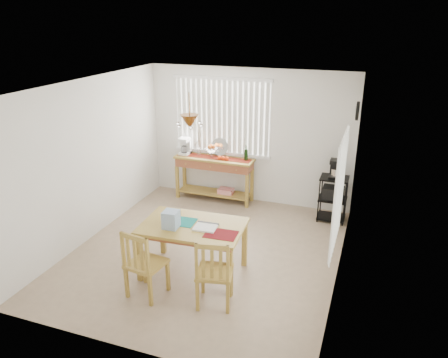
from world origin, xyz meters
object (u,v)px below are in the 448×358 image
at_px(sideboard, 215,168).
at_px(dining_table, 193,231).
at_px(cart_items, 336,169).
at_px(chair_right, 214,273).
at_px(wire_cart, 333,195).
at_px(chair_left, 144,264).

relative_size(sideboard, dining_table, 1.06).
distance_m(cart_items, chair_right, 3.27).
xyz_separation_m(sideboard, cart_items, (2.32, -0.16, 0.32)).
distance_m(dining_table, chair_right, 0.84).
distance_m(wire_cart, dining_table, 2.94).
xyz_separation_m(sideboard, chair_left, (0.29, -3.31, -0.18)).
distance_m(wire_cart, chair_left, 3.75).
relative_size(cart_items, chair_right, 0.35).
distance_m(wire_cart, chair_right, 3.22).
bearing_deg(wire_cart, cart_items, 90.00).
distance_m(cart_items, chair_left, 3.79).
relative_size(wire_cart, chair_right, 0.85).
relative_size(sideboard, cart_items, 4.61).
relative_size(dining_table, chair_right, 1.53).
height_order(sideboard, chair_right, chair_right).
bearing_deg(chair_left, wire_cart, 57.15).
xyz_separation_m(dining_table, chair_left, (-0.38, -0.72, -0.20)).
bearing_deg(chair_right, dining_table, 132.48).
bearing_deg(sideboard, chair_right, -69.15).
bearing_deg(dining_table, sideboard, 104.40).
distance_m(sideboard, chair_right, 3.42).
bearing_deg(chair_left, chair_right, 7.51).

